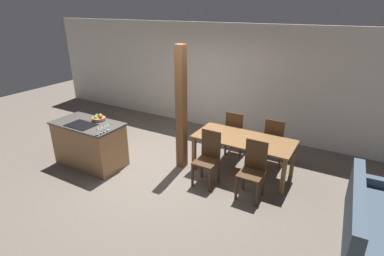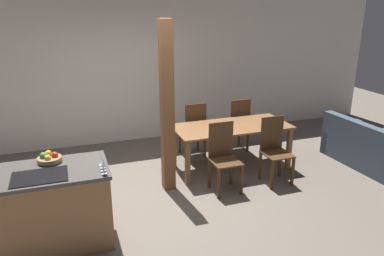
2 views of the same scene
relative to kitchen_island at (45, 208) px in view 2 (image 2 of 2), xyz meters
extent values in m
plane|color=#665B51|center=(1.39, 0.53, -0.46)|extent=(16.00, 16.00, 0.00)
cube|color=silver|center=(1.39, 3.14, 0.89)|extent=(11.20, 0.08, 2.70)
cube|color=#9E7047|center=(0.00, 0.00, -0.02)|extent=(1.39, 0.73, 0.87)
cube|color=#4C4742|center=(0.00, 0.00, 0.43)|extent=(1.43, 0.77, 0.04)
cube|color=black|center=(0.00, -0.15, 0.46)|extent=(0.56, 0.40, 0.01)
cylinder|color=#99704C|center=(0.10, 0.22, 0.49)|extent=(0.27, 0.27, 0.05)
sphere|color=red|center=(0.16, 0.22, 0.53)|extent=(0.07, 0.07, 0.07)
sphere|color=gold|center=(0.09, 0.28, 0.54)|extent=(0.08, 0.08, 0.08)
sphere|color=#3D8E38|center=(0.04, 0.23, 0.54)|extent=(0.08, 0.08, 0.08)
sphere|color=yellow|center=(0.08, 0.16, 0.53)|extent=(0.07, 0.07, 0.07)
cylinder|color=silver|center=(0.64, -0.32, 0.47)|extent=(0.06, 0.06, 0.00)
cylinder|color=silver|center=(0.64, -0.32, 0.51)|extent=(0.01, 0.01, 0.09)
cone|color=silver|center=(0.64, -0.32, 0.59)|extent=(0.06, 0.06, 0.07)
cylinder|color=silver|center=(0.64, -0.24, 0.47)|extent=(0.06, 0.06, 0.00)
cylinder|color=silver|center=(0.64, -0.24, 0.51)|extent=(0.01, 0.01, 0.09)
cone|color=silver|center=(0.64, -0.24, 0.59)|extent=(0.06, 0.06, 0.07)
cylinder|color=silver|center=(0.64, -0.16, 0.47)|extent=(0.06, 0.06, 0.00)
cylinder|color=silver|center=(0.64, -0.16, 0.51)|extent=(0.01, 0.01, 0.09)
cone|color=silver|center=(0.64, -0.16, 0.59)|extent=(0.06, 0.06, 0.07)
cylinder|color=silver|center=(0.64, -0.08, 0.47)|extent=(0.06, 0.06, 0.00)
cylinder|color=silver|center=(0.64, -0.08, 0.51)|extent=(0.01, 0.01, 0.09)
cone|color=silver|center=(0.64, -0.08, 0.59)|extent=(0.06, 0.06, 0.07)
cube|color=brown|center=(2.84, 1.22, 0.27)|extent=(1.89, 0.85, 0.03)
cube|color=brown|center=(1.96, 0.86, -0.10)|extent=(0.07, 0.07, 0.71)
cube|color=brown|center=(3.72, 0.86, -0.10)|extent=(0.07, 0.07, 0.71)
cube|color=brown|center=(1.96, 1.58, -0.10)|extent=(0.07, 0.07, 0.71)
cube|color=brown|center=(3.72, 1.58, -0.10)|extent=(0.07, 0.07, 0.71)
cube|color=#472D19|center=(2.42, 0.49, 0.01)|extent=(0.40, 0.40, 0.02)
cube|color=#472D19|center=(2.42, 0.68, 0.28)|extent=(0.38, 0.02, 0.53)
cube|color=#472D19|center=(2.24, 0.32, -0.23)|extent=(0.04, 0.04, 0.46)
cube|color=#472D19|center=(2.59, 0.32, -0.23)|extent=(0.04, 0.04, 0.46)
cube|color=#472D19|center=(2.24, 0.67, -0.23)|extent=(0.04, 0.04, 0.46)
cube|color=#472D19|center=(2.59, 0.67, -0.23)|extent=(0.04, 0.04, 0.46)
cube|color=#472D19|center=(3.26, 0.49, 0.01)|extent=(0.40, 0.40, 0.02)
cube|color=#472D19|center=(3.26, 0.68, 0.28)|extent=(0.38, 0.02, 0.53)
cube|color=#472D19|center=(3.09, 0.32, -0.23)|extent=(0.04, 0.04, 0.46)
cube|color=#472D19|center=(3.44, 0.32, -0.23)|extent=(0.04, 0.04, 0.46)
cube|color=#472D19|center=(3.09, 0.67, -0.23)|extent=(0.04, 0.04, 0.46)
cube|color=#472D19|center=(3.44, 0.67, -0.23)|extent=(0.04, 0.04, 0.46)
cube|color=#472D19|center=(2.42, 1.94, 0.01)|extent=(0.40, 0.40, 0.02)
cube|color=#472D19|center=(2.42, 1.75, 0.28)|extent=(0.38, 0.02, 0.53)
cube|color=#472D19|center=(2.59, 2.12, -0.23)|extent=(0.04, 0.04, 0.46)
cube|color=#472D19|center=(2.24, 2.12, -0.23)|extent=(0.04, 0.04, 0.46)
cube|color=#472D19|center=(2.59, 1.77, -0.23)|extent=(0.04, 0.04, 0.46)
cube|color=#472D19|center=(2.24, 1.77, -0.23)|extent=(0.04, 0.04, 0.46)
cube|color=#472D19|center=(3.26, 1.94, 0.01)|extent=(0.40, 0.40, 0.02)
cube|color=#472D19|center=(3.26, 1.75, 0.28)|extent=(0.38, 0.02, 0.53)
cube|color=#472D19|center=(3.44, 2.12, -0.23)|extent=(0.04, 0.04, 0.46)
cube|color=#472D19|center=(3.09, 2.12, -0.23)|extent=(0.04, 0.04, 0.46)
cube|color=#472D19|center=(3.44, 1.77, -0.23)|extent=(0.04, 0.04, 0.46)
cube|color=#472D19|center=(3.09, 1.77, -0.23)|extent=(0.04, 0.04, 0.46)
cube|color=#3D4C5B|center=(5.15, 0.33, -0.25)|extent=(0.91, 2.03, 0.41)
cube|color=#3D4C5B|center=(4.83, 0.31, 0.14)|extent=(0.26, 1.99, 0.38)
cube|color=#3D4C5B|center=(5.11, 1.25, -0.18)|extent=(0.82, 0.18, 0.55)
cube|color=brown|center=(1.67, 0.87, 0.76)|extent=(0.17, 0.17, 2.44)
camera|label=1|loc=(4.58, -3.74, 2.61)|focal=28.00mm
camera|label=2|loc=(0.33, -3.99, 2.17)|focal=35.00mm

